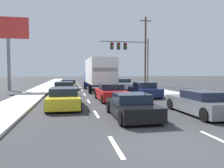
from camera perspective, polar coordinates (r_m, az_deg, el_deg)
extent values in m
plane|color=#333335|center=(31.03, -5.10, -0.84)|extent=(140.00, 140.00, 0.00)
cube|color=#B2AFA8|center=(27.56, 9.47, -1.24)|extent=(2.47, 80.00, 0.14)
cube|color=#B2AFA8|center=(26.13, -18.32, -1.60)|extent=(2.47, 80.00, 0.14)
cube|color=silver|center=(6.69, 0.95, -15.82)|extent=(0.14, 2.00, 0.01)
cube|color=silver|center=(11.47, -4.11, -7.76)|extent=(0.14, 2.00, 0.01)
cube|color=silver|center=(16.39, -6.10, -4.46)|extent=(0.14, 2.00, 0.01)
cube|color=silver|center=(21.34, -7.16, -2.68)|extent=(0.14, 2.00, 0.01)
cube|color=silver|center=(26.31, -7.82, -1.58)|extent=(0.14, 2.00, 0.01)
cube|color=silver|center=(31.30, -8.27, -0.82)|extent=(0.14, 2.00, 0.01)
cube|color=silver|center=(36.28, -8.60, -0.27)|extent=(0.14, 2.00, 0.01)
cube|color=silver|center=(41.27, -8.84, 0.14)|extent=(0.14, 2.00, 0.01)
cube|color=silver|center=(46.26, -9.04, 0.47)|extent=(0.14, 2.00, 0.01)
cube|color=silver|center=(51.26, -9.19, 0.73)|extent=(0.14, 2.00, 0.01)
cube|color=silver|center=(8.06, 26.04, -12.82)|extent=(0.14, 2.00, 0.01)
cube|color=silver|center=(12.32, 11.93, -7.05)|extent=(0.14, 2.00, 0.01)
cube|color=silver|center=(16.99, 5.44, -4.18)|extent=(0.14, 2.00, 0.01)
cube|color=silver|center=(21.81, 1.80, -2.53)|extent=(0.14, 2.00, 0.01)
cube|color=silver|center=(26.70, -0.51, -1.48)|extent=(0.14, 2.00, 0.01)
cube|color=silver|center=(31.62, -2.10, -0.75)|extent=(0.14, 2.00, 0.01)
cube|color=silver|center=(36.56, -3.26, -0.22)|extent=(0.14, 2.00, 0.01)
cube|color=silver|center=(41.51, -4.15, 0.19)|extent=(0.14, 2.00, 0.01)
cube|color=silver|center=(46.48, -4.84, 0.51)|extent=(0.14, 2.00, 0.01)
cube|color=silver|center=(51.45, -5.41, 0.76)|extent=(0.14, 2.00, 0.01)
cube|color=tan|center=(27.86, -11.15, -0.49)|extent=(1.85, 4.63, 0.56)
cube|color=#192333|center=(27.76, -11.16, 0.58)|extent=(1.62, 2.24, 0.49)
cylinder|color=black|center=(29.63, -12.79, -0.48)|extent=(0.22, 0.64, 0.64)
cylinder|color=black|center=(29.63, -9.48, -0.44)|extent=(0.22, 0.64, 0.64)
cylinder|color=black|center=(26.13, -13.04, -0.97)|extent=(0.22, 0.64, 0.64)
cylinder|color=black|center=(26.12, -9.29, -0.93)|extent=(0.22, 0.64, 0.64)
cube|color=maroon|center=(21.23, -12.31, -1.56)|extent=(1.95, 4.18, 0.61)
cube|color=#192333|center=(21.15, -12.33, -0.10)|extent=(1.69, 1.97, 0.48)
cylinder|color=black|center=(22.79, -14.47, -1.59)|extent=(0.23, 0.64, 0.64)
cylinder|color=black|center=(22.77, -10.05, -1.54)|extent=(0.23, 0.64, 0.64)
cylinder|color=black|center=(19.75, -14.90, -2.32)|extent=(0.23, 0.64, 0.64)
cylinder|color=black|center=(19.73, -9.80, -2.26)|extent=(0.23, 0.64, 0.64)
cube|color=yellow|center=(13.80, -12.30, -4.05)|extent=(1.86, 4.54, 0.64)
cube|color=#192333|center=(13.80, -12.32, -1.82)|extent=(1.63, 2.29, 0.43)
cylinder|color=black|center=(15.56, -15.31, -3.79)|extent=(0.22, 0.64, 0.64)
cylinder|color=black|center=(15.52, -8.97, -3.73)|extent=(0.22, 0.64, 0.64)
cylinder|color=black|center=(12.18, -16.56, -5.73)|extent=(0.22, 0.64, 0.64)
cylinder|color=black|center=(12.13, -8.42, -5.67)|extent=(0.22, 0.64, 0.64)
cube|color=white|center=(23.63, -3.21, 3.37)|extent=(2.62, 7.19, 2.60)
cube|color=red|center=(20.12, -1.72, 3.77)|extent=(2.24, 0.08, 0.36)
cube|color=#1E389E|center=(28.16, -4.57, 1.43)|extent=(2.43, 2.01, 2.03)
cylinder|color=black|center=(28.07, -6.98, -0.30)|extent=(0.32, 0.97, 0.96)
cylinder|color=black|center=(28.37, -2.16, -0.24)|extent=(0.32, 0.97, 0.96)
cylinder|color=black|center=(22.13, -5.71, -1.23)|extent=(0.32, 0.97, 0.96)
cylinder|color=black|center=(22.50, 0.35, -1.14)|extent=(0.32, 0.97, 0.96)
cube|color=red|center=(16.68, -0.31, -2.66)|extent=(2.02, 4.11, 0.68)
cube|color=#192333|center=(16.68, -0.35, -0.73)|extent=(1.71, 1.80, 0.44)
cylinder|color=black|center=(17.98, -4.05, -2.75)|extent=(0.24, 0.65, 0.64)
cylinder|color=black|center=(18.32, 1.39, -2.63)|extent=(0.24, 0.65, 0.64)
cylinder|color=black|center=(15.09, -2.38, -3.89)|extent=(0.24, 0.65, 0.64)
cylinder|color=black|center=(15.49, 4.04, -3.71)|extent=(0.24, 0.65, 0.64)
cube|color=black|center=(10.54, 5.13, -6.32)|extent=(1.78, 4.06, 0.60)
cube|color=#192333|center=(10.53, 5.04, -3.56)|extent=(1.56, 1.75, 0.41)
cylinder|color=black|center=(11.80, -0.73, -5.88)|extent=(0.22, 0.64, 0.64)
cylinder|color=black|center=(12.20, 6.96, -5.61)|extent=(0.22, 0.64, 0.64)
cylinder|color=black|center=(8.95, 2.60, -8.82)|extent=(0.22, 0.64, 0.64)
cylinder|color=black|center=(9.46, 12.47, -8.23)|extent=(0.22, 0.64, 0.64)
cube|color=#B7BABF|center=(27.46, 2.69, -0.33)|extent=(1.96, 4.44, 0.70)
cube|color=#192333|center=(27.42, 2.70, 0.88)|extent=(1.69, 2.03, 0.47)
cylinder|color=black|center=(28.88, 0.18, -0.49)|extent=(0.23, 0.64, 0.64)
cylinder|color=black|center=(29.29, 3.55, -0.45)|extent=(0.23, 0.64, 0.64)
cylinder|color=black|center=(25.66, 1.70, -0.96)|extent=(0.23, 0.64, 0.64)
cylinder|color=black|center=(26.12, 5.45, -0.90)|extent=(0.23, 0.64, 0.64)
cube|color=#141E4C|center=(19.56, 8.36, -1.86)|extent=(1.81, 4.41, 0.66)
cube|color=#192333|center=(19.49, 8.41, -0.21)|extent=(1.55, 2.06, 0.47)
cylinder|color=black|center=(20.87, 4.75, -1.93)|extent=(0.23, 0.64, 0.64)
cylinder|color=black|center=(21.38, 8.85, -1.83)|extent=(0.23, 0.64, 0.64)
cylinder|color=black|center=(17.77, 7.77, -2.84)|extent=(0.23, 0.64, 0.64)
cylinder|color=black|center=(18.37, 12.47, -2.69)|extent=(0.23, 0.64, 0.64)
cube|color=slate|center=(12.19, 21.87, -5.07)|extent=(1.74, 4.41, 0.68)
cube|color=#192333|center=(11.88, 22.67, -2.66)|extent=(1.53, 2.01, 0.41)
cylinder|color=black|center=(13.25, 15.03, -4.99)|extent=(0.22, 0.64, 0.64)
cylinder|color=black|center=(14.02, 21.00, -4.65)|extent=(0.22, 0.64, 0.64)
cylinder|color=black|center=(10.41, 23.01, -7.37)|extent=(0.22, 0.64, 0.64)
cylinder|color=#595B56|center=(33.20, 9.26, 5.49)|extent=(0.20, 0.20, 7.07)
cylinder|color=#595B56|center=(32.43, 3.26, 10.88)|extent=(7.13, 0.14, 0.14)
cube|color=black|center=(32.37, 3.42, 9.73)|extent=(0.40, 0.56, 0.95)
sphere|color=red|center=(32.11, 3.55, 10.33)|extent=(0.20, 0.20, 0.20)
sphere|color=orange|center=(32.07, 3.55, 9.79)|extent=(0.20, 0.20, 0.20)
sphere|color=green|center=(32.04, 3.55, 9.26)|extent=(0.20, 0.20, 0.20)
cube|color=black|center=(32.15, 1.70, 9.78)|extent=(0.40, 0.56, 0.95)
sphere|color=red|center=(31.88, 1.82, 10.38)|extent=(0.20, 0.20, 0.20)
sphere|color=orange|center=(31.85, 1.82, 9.85)|extent=(0.20, 0.20, 0.20)
sphere|color=green|center=(31.81, 1.82, 9.31)|extent=(0.20, 0.20, 0.20)
cube|color=black|center=(31.95, -0.05, 9.82)|extent=(0.40, 0.56, 0.95)
sphere|color=red|center=(31.69, 0.06, 10.43)|extent=(0.20, 0.20, 0.20)
sphere|color=orange|center=(31.65, 0.06, 9.89)|extent=(0.20, 0.20, 0.20)
sphere|color=green|center=(31.62, 0.06, 9.35)|extent=(0.20, 0.20, 0.20)
cylinder|color=brown|center=(33.98, 8.65, 8.28)|extent=(0.28, 0.28, 10.43)
cube|color=brown|center=(34.69, 8.72, 15.89)|extent=(1.80, 0.12, 0.12)
cylinder|color=slate|center=(28.01, -25.18, 4.56)|extent=(0.36, 0.36, 5.99)
cube|color=red|center=(28.44, -25.39, 13.08)|extent=(4.54, 0.20, 2.44)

